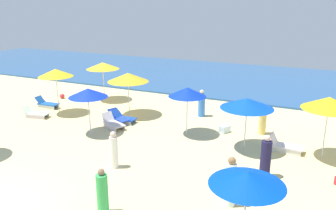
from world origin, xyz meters
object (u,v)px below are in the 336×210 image
(beachgoer_5, at_px, (263,121))
(beachgoer_2, at_px, (202,104))
(lounge_chair_5_0, at_px, (36,113))
(umbrella_9, at_px, (103,66))
(cooler_box_2, at_px, (225,129))
(umbrella_2, at_px, (247,103))
(umbrella_3, at_px, (187,92))
(umbrella_6, at_px, (329,103))
(lounge_chair_6_0, at_px, (285,146))
(beachgoer_0, at_px, (266,158))
(beachgoer_3, at_px, (102,193))
(lounge_chair_1_1, at_px, (119,118))
(beach_ball_1, at_px, (62,96))
(umbrella_8, at_px, (88,93))
(umbrella_1, at_px, (128,77))
(lounge_chair_1_0, at_px, (123,118))
(lounge_chair_8_0, at_px, (113,123))
(umbrella_5, at_px, (56,73))
(lounge_chair_5_1, at_px, (47,104))
(beachgoer_1, at_px, (114,151))

(beachgoer_5, bearing_deg, beachgoer_2, -171.60)
(lounge_chair_5_0, height_order, beachgoer_2, beachgoer_2)
(umbrella_9, distance_m, cooler_box_2, 9.65)
(umbrella_2, height_order, umbrella_3, umbrella_3)
(umbrella_6, bearing_deg, lounge_chair_6_0, 176.46)
(beachgoer_0, relative_size, beachgoer_3, 1.10)
(beachgoer_0, bearing_deg, lounge_chair_1_1, -83.69)
(lounge_chair_6_0, height_order, beach_ball_1, lounge_chair_6_0)
(umbrella_8, bearing_deg, umbrella_3, 23.03)
(umbrella_1, relative_size, umbrella_6, 0.93)
(lounge_chair_1_0, distance_m, umbrella_3, 4.28)
(lounge_chair_1_1, distance_m, lounge_chair_8_0, 0.84)
(umbrella_1, xyz_separation_m, beachgoer_5, (7.61, 0.20, -1.56))
(beachgoer_3, bearing_deg, umbrella_1, 179.99)
(umbrella_6, height_order, cooler_box_2, umbrella_6)
(umbrella_3, relative_size, beach_ball_1, 7.32)
(umbrella_5, bearing_deg, lounge_chair_1_1, 1.63)
(beachgoer_5, bearing_deg, umbrella_8, -126.95)
(umbrella_1, bearing_deg, beach_ball_1, 168.73)
(lounge_chair_5_1, distance_m, umbrella_8, 5.95)
(beachgoer_1, bearing_deg, beachgoer_2, 33.06)
(beachgoer_2, bearing_deg, lounge_chair_5_0, -87.00)
(beachgoer_0, height_order, beach_ball_1, beachgoer_0)
(lounge_chair_6_0, height_order, beachgoer_3, beachgoer_3)
(umbrella_1, xyz_separation_m, umbrella_5, (-3.95, -1.48, 0.20))
(umbrella_5, bearing_deg, beachgoer_1, -33.38)
(beachgoer_1, bearing_deg, lounge_chair_1_0, 68.53)
(lounge_chair_6_0, distance_m, cooler_box_2, 3.29)
(umbrella_2, height_order, umbrella_5, umbrella_5)
(lounge_chair_5_0, height_order, lounge_chair_5_1, lounge_chair_5_1)
(lounge_chair_8_0, distance_m, beachgoer_3, 7.79)
(umbrella_5, height_order, beachgoer_5, umbrella_5)
(beachgoer_2, relative_size, beachgoer_3, 1.03)
(umbrella_9, height_order, beachgoer_0, umbrella_9)
(lounge_chair_5_1, height_order, umbrella_8, umbrella_8)
(lounge_chair_6_0, bearing_deg, umbrella_6, -89.80)
(umbrella_9, bearing_deg, lounge_chair_8_0, -50.57)
(beachgoer_1, xyz_separation_m, beachgoer_2, (0.97, 7.59, 0.01))
(lounge_chair_6_0, height_order, beachgoer_5, beachgoer_5)
(umbrella_2, height_order, beachgoer_2, umbrella_2)
(umbrella_6, bearing_deg, beach_ball_1, 170.27)
(beachgoer_0, bearing_deg, lounge_chair_5_1, -77.93)
(beach_ball_1, bearing_deg, lounge_chair_5_0, -69.49)
(umbrella_5, bearing_deg, umbrella_9, 78.50)
(beachgoer_1, relative_size, cooler_box_2, 2.94)
(beachgoer_0, xyz_separation_m, beachgoer_3, (-4.15, -4.52, -0.07))
(lounge_chair_5_0, distance_m, lounge_chair_5_1, 1.85)
(umbrella_2, bearing_deg, umbrella_6, 7.73)
(lounge_chair_5_1, relative_size, beachgoer_1, 0.99)
(beachgoer_5, bearing_deg, lounge_chair_1_1, -139.29)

